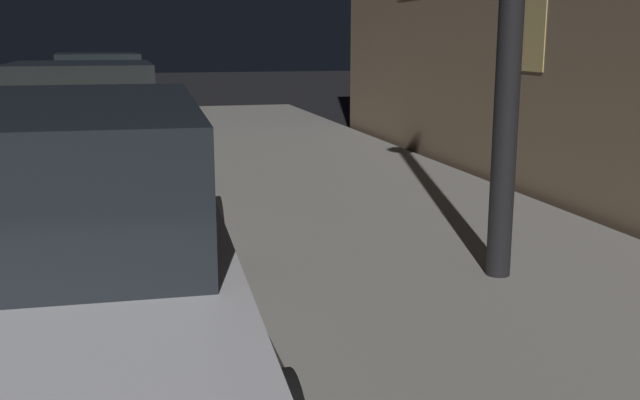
# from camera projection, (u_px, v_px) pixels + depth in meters

# --- Properties ---
(car_silver) EXTENTS (2.16, 4.54, 1.43)m
(car_silver) POSITION_uv_depth(u_px,v_px,m) (27.00, 256.00, 3.42)
(car_silver) COLOR #B7B7BF
(car_silver) RESTS_ON ground
(car_yellow_cab) EXTENTS (2.06, 4.60, 1.43)m
(car_yellow_cab) POSITION_uv_depth(u_px,v_px,m) (85.00, 124.00, 8.86)
(car_yellow_cab) COLOR gold
(car_yellow_cab) RESTS_ON ground
(car_green) EXTENTS (2.16, 4.65, 1.43)m
(car_green) POSITION_uv_depth(u_px,v_px,m) (99.00, 90.00, 14.66)
(car_green) COLOR #19592D
(car_green) RESTS_ON ground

